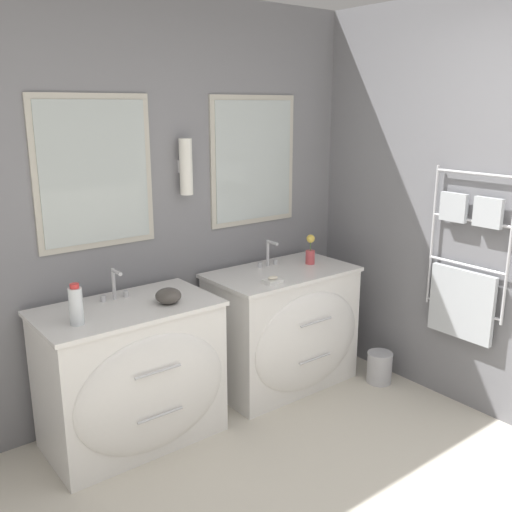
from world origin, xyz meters
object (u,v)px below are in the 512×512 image
at_px(vanity_right, 285,328).
at_px(flower_vase, 310,251).
at_px(waste_bin, 380,367).
at_px(toiletry_bottle, 76,305).
at_px(amenity_bowl, 168,296).
at_px(vanity_left, 133,375).

height_order(vanity_right, flower_vase, flower_vase).
bearing_deg(waste_bin, flower_vase, 122.67).
bearing_deg(flower_vase, toiletry_bottle, -176.56).
distance_m(toiletry_bottle, amenity_bowl, 0.54).
xyz_separation_m(toiletry_bottle, waste_bin, (2.03, -0.34, -0.82)).
xyz_separation_m(vanity_left, amenity_bowl, (0.21, -0.07, 0.45)).
xyz_separation_m(vanity_left, toiletry_bottle, (-0.32, -0.06, 0.51)).
bearing_deg(vanity_left, flower_vase, 1.88).
distance_m(amenity_bowl, flower_vase, 1.22).
relative_size(vanity_left, flower_vase, 4.75).
relative_size(vanity_left, vanity_right, 1.00).
xyz_separation_m(vanity_left, waste_bin, (1.71, -0.40, -0.31)).
relative_size(amenity_bowl, waste_bin, 0.66).
xyz_separation_m(vanity_right, flower_vase, (0.27, 0.05, 0.50)).
height_order(toiletry_bottle, amenity_bowl, toiletry_bottle).
distance_m(vanity_right, amenity_bowl, 1.05).
relative_size(toiletry_bottle, flower_vase, 1.03).
bearing_deg(amenity_bowl, toiletry_bottle, 179.18).
bearing_deg(toiletry_bottle, flower_vase, 3.44).
bearing_deg(vanity_right, waste_bin, -35.63).
distance_m(toiletry_bottle, flower_vase, 1.75).
relative_size(toiletry_bottle, waste_bin, 0.97).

